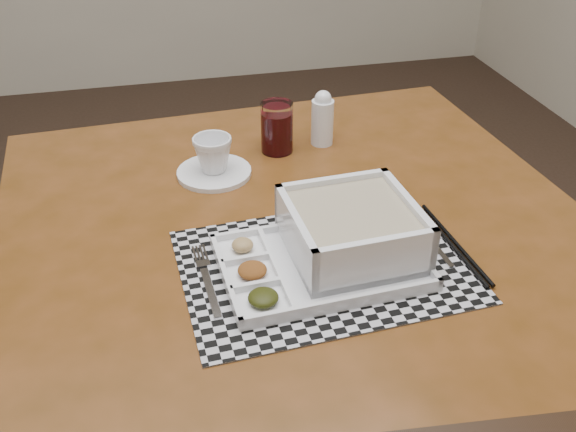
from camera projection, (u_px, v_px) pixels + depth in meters
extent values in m
cube|color=#4A2C0D|center=(299.00, 234.00, 1.16)|extent=(1.10, 1.10, 0.04)
cylinder|color=#4A2C0D|center=(67.00, 288.00, 1.64)|extent=(0.05, 0.05, 0.74)
cylinder|color=#4A2C0D|center=(405.00, 229.00, 1.86)|extent=(0.05, 0.05, 0.74)
cube|color=#4A2C0D|center=(244.00, 153.00, 1.55)|extent=(0.90, 0.08, 0.08)
cube|color=#4A2C0D|center=(45.00, 308.00, 1.08)|extent=(0.08, 0.90, 0.08)
cube|color=#4A2C0D|center=(512.00, 224.00, 1.30)|extent=(0.08, 0.90, 0.08)
cube|color=#B4B3BB|center=(324.00, 266.00, 1.04)|extent=(0.47, 0.35, 0.00)
cube|color=white|center=(321.00, 265.00, 1.03)|extent=(0.33, 0.24, 0.01)
cube|color=white|center=(301.00, 224.00, 1.11)|extent=(0.32, 0.02, 0.01)
cube|color=white|center=(344.00, 301.00, 0.94)|extent=(0.32, 0.02, 0.01)
cube|color=white|center=(226.00, 276.00, 0.99)|extent=(0.02, 0.22, 0.01)
cube|color=white|center=(410.00, 243.00, 1.06)|extent=(0.02, 0.22, 0.01)
cube|color=white|center=(276.00, 267.00, 1.01)|extent=(0.02, 0.20, 0.01)
cube|color=white|center=(255.00, 285.00, 0.97)|extent=(0.08, 0.01, 0.01)
cube|color=white|center=(245.00, 259.00, 1.03)|extent=(0.08, 0.01, 0.01)
ellipsoid|color=black|center=(263.00, 298.00, 0.94)|extent=(0.05, 0.05, 0.02)
ellipsoid|color=#54260E|center=(252.00, 270.00, 1.00)|extent=(0.05, 0.05, 0.02)
ellipsoid|color=brown|center=(242.00, 245.00, 1.05)|extent=(0.04, 0.04, 0.02)
cube|color=white|center=(351.00, 247.00, 1.06)|extent=(0.21, 0.21, 0.01)
cube|color=white|center=(332.00, 199.00, 1.11)|extent=(0.20, 0.02, 0.08)
cube|color=white|center=(375.00, 263.00, 0.96)|extent=(0.20, 0.02, 0.08)
cube|color=white|center=(295.00, 238.00, 1.01)|extent=(0.02, 0.20, 0.08)
cube|color=white|center=(406.00, 219.00, 1.06)|extent=(0.02, 0.20, 0.08)
cube|color=tan|center=(352.00, 230.00, 1.04)|extent=(0.19, 0.19, 0.07)
cube|color=silver|center=(212.00, 292.00, 0.98)|extent=(0.02, 0.12, 0.00)
cube|color=silver|center=(203.00, 263.00, 1.04)|extent=(0.02, 0.02, 0.00)
cube|color=silver|center=(194.00, 254.00, 1.06)|extent=(0.01, 0.04, 0.00)
cube|color=silver|center=(198.00, 253.00, 1.07)|extent=(0.01, 0.04, 0.00)
cube|color=silver|center=(202.00, 253.00, 1.07)|extent=(0.01, 0.04, 0.00)
cube|color=silver|center=(205.00, 252.00, 1.07)|extent=(0.01, 0.04, 0.00)
cube|color=silver|center=(435.00, 246.00, 1.08)|extent=(0.02, 0.12, 0.00)
ellipsoid|color=silver|center=(412.00, 217.00, 1.15)|extent=(0.04, 0.06, 0.01)
cylinder|color=black|center=(450.00, 244.00, 1.08)|extent=(0.02, 0.24, 0.01)
cylinder|color=black|center=(455.00, 243.00, 1.09)|extent=(0.02, 0.24, 0.01)
cylinder|color=white|center=(214.00, 173.00, 1.29)|extent=(0.15, 0.15, 0.01)
imported|color=white|center=(213.00, 154.00, 1.27)|extent=(0.09, 0.09, 0.07)
cylinder|color=white|center=(277.00, 128.00, 1.35)|extent=(0.07, 0.07, 0.11)
cylinder|color=#3E050A|center=(277.00, 132.00, 1.36)|extent=(0.06, 0.06, 0.09)
cylinder|color=white|center=(322.00, 122.00, 1.38)|extent=(0.05, 0.05, 0.10)
sphere|color=white|center=(323.00, 99.00, 1.35)|extent=(0.04, 0.04, 0.04)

